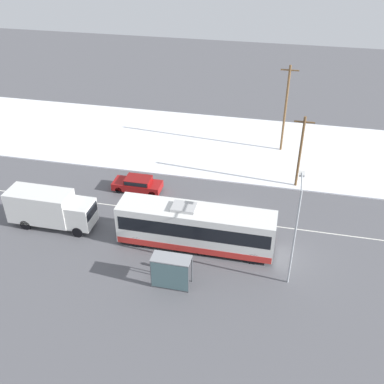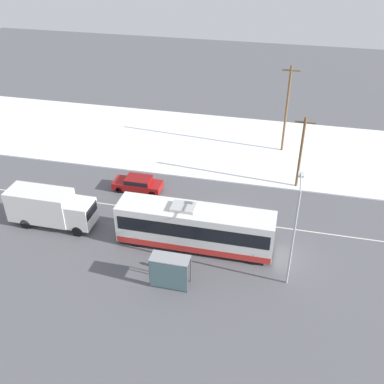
% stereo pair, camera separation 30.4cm
% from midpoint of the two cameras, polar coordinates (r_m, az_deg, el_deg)
% --- Properties ---
extents(ground_plane, '(120.00, 120.00, 0.00)m').
position_cam_midpoint_polar(ground_plane, '(38.15, 4.56, -3.59)').
color(ground_plane, '#56565B').
extents(snow_lot, '(80.00, 15.61, 0.12)m').
position_cam_midpoint_polar(snow_lot, '(50.00, 7.16, 5.66)').
color(snow_lot, white).
rests_on(snow_lot, ground_plane).
extents(lane_marking_center, '(60.00, 0.12, 0.00)m').
position_cam_midpoint_polar(lane_marking_center, '(38.14, 4.56, -3.58)').
color(lane_marking_center, silver).
rests_on(lane_marking_center, ground_plane).
extents(city_bus, '(12.02, 2.57, 3.58)m').
position_cam_midpoint_polar(city_bus, '(34.32, 0.64, -4.50)').
color(city_bus, white).
rests_on(city_bus, ground_plane).
extents(box_truck, '(7.10, 2.30, 3.11)m').
position_cam_midpoint_polar(box_truck, '(38.37, -17.42, -1.82)').
color(box_truck, silver).
rests_on(box_truck, ground_plane).
extents(sedan_car, '(4.51, 1.80, 1.36)m').
position_cam_midpoint_polar(sedan_car, '(41.86, -6.67, 1.10)').
color(sedan_car, maroon).
rests_on(sedan_car, ground_plane).
extents(pedestrian_at_stop, '(0.63, 0.28, 1.74)m').
position_cam_midpoint_polar(pedestrian_at_stop, '(32.26, -0.71, -8.89)').
color(pedestrian_at_stop, '#23232D').
rests_on(pedestrian_at_stop, ground_plane).
extents(bus_shelter, '(2.70, 1.20, 2.40)m').
position_cam_midpoint_polar(bus_shelter, '(30.88, -2.65, -9.69)').
color(bus_shelter, gray).
rests_on(bus_shelter, ground_plane).
extents(streetlamp, '(0.36, 2.82, 7.67)m').
position_cam_midpoint_polar(streetlamp, '(30.35, 13.25, -3.82)').
color(streetlamp, '#9EA3A8').
rests_on(streetlamp, ground_plane).
extents(utility_pole_roadside, '(1.80, 0.24, 7.06)m').
position_cam_midpoint_polar(utility_pole_roadside, '(41.90, 13.86, 4.99)').
color(utility_pole_roadside, brown).
rests_on(utility_pole_roadside, ground_plane).
extents(utility_pole_snowlot, '(1.80, 0.24, 9.34)m').
position_cam_midpoint_polar(utility_pole_snowlot, '(48.01, 12.10, 10.32)').
color(utility_pole_snowlot, brown).
rests_on(utility_pole_snowlot, ground_plane).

